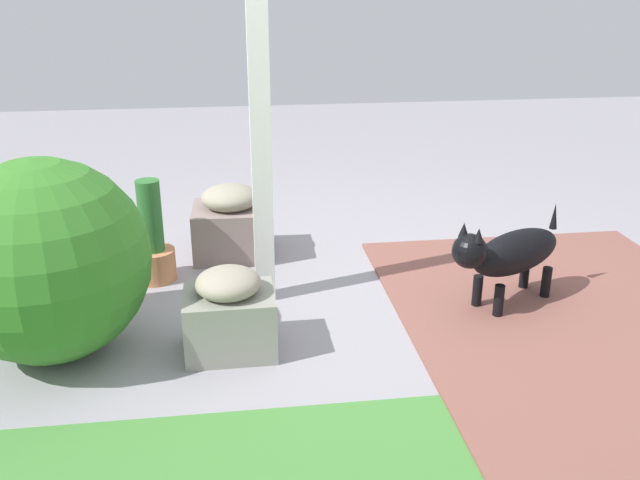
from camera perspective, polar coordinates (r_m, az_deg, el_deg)
The scene contains 9 objects.
ground_plane at distance 3.86m, azimuth 2.12°, elevation -4.76°, with size 12.00×12.00×0.00m, color gray.
brick_path at distance 3.83m, azimuth 20.50°, elevation -6.29°, with size 1.80×2.40×0.02m, color brown.
porch_pillar at distance 3.55m, azimuth -5.01°, elevation 10.57°, with size 0.11×0.11×2.08m, color white.
stone_planter_nearest at distance 4.39m, azimuth -7.35°, elevation 1.40°, with size 0.49×0.45×0.46m.
stone_planter_mid at distance 3.28m, azimuth -7.49°, elevation -6.04°, with size 0.43×0.35×0.42m.
round_shrub at distance 3.36m, azimuth -21.74°, elevation -1.59°, with size 0.94×0.94×0.94m, color #357926.
terracotta_pot_spiky at distance 4.72m, azimuth -22.32°, elevation 2.36°, with size 0.27×0.27×0.61m.
terracotta_pot_tall at distance 4.11m, azimuth -13.66°, elevation -0.42°, with size 0.25×0.25×0.61m.
dog at distance 3.77m, azimuth 15.40°, elevation -1.07°, with size 0.74×0.50×0.53m.
Camera 1 is at (0.61, 3.41, 1.69)m, focal length 38.66 mm.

